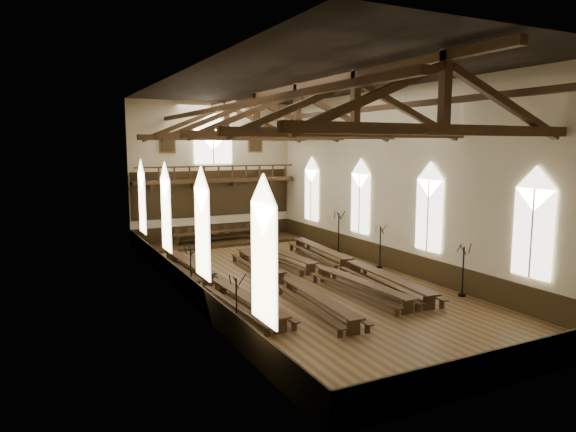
% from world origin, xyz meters
% --- Properties ---
extents(ground, '(26.00, 26.00, 0.00)m').
position_xyz_m(ground, '(0.00, 0.00, 0.00)').
color(ground, brown).
rests_on(ground, ground).
extents(room_walls, '(26.00, 26.00, 26.00)m').
position_xyz_m(room_walls, '(0.00, 0.00, 6.46)').
color(room_walls, beige).
rests_on(room_walls, ground).
extents(wainscot_band, '(12.00, 26.00, 1.20)m').
position_xyz_m(wainscot_band, '(0.00, 0.00, 0.60)').
color(wainscot_band, black).
rests_on(wainscot_band, ground).
extents(side_windows, '(11.85, 19.80, 4.50)m').
position_xyz_m(side_windows, '(-0.00, -0.00, 3.74)').
color(side_windows, white).
rests_on(side_windows, room_walls).
extents(end_window, '(2.80, 0.12, 3.80)m').
position_xyz_m(end_window, '(0.00, 12.90, 7.22)').
color(end_window, white).
rests_on(end_window, room_walls).
extents(minstrels_gallery, '(11.80, 1.24, 3.70)m').
position_xyz_m(minstrels_gallery, '(0.00, 12.66, 3.91)').
color(minstrels_gallery, '#3D2413').
rests_on(minstrels_gallery, room_walls).
extents(portraits, '(7.75, 0.09, 1.45)m').
position_xyz_m(portraits, '(0.00, 12.90, 7.10)').
color(portraits, brown).
rests_on(portraits, room_walls).
extents(roof_trusses, '(11.70, 25.70, 2.80)m').
position_xyz_m(roof_trusses, '(0.00, -0.00, 8.22)').
color(roof_trusses, '#3D2413').
rests_on(roof_trusses, room_walls).
extents(refectory_row_a, '(1.69, 13.90, 0.69)m').
position_xyz_m(refectory_row_a, '(-4.34, 0.34, 0.50)').
color(refectory_row_a, '#3D2413').
rests_on(refectory_row_a, ground).
extents(refectory_row_b, '(1.89, 13.92, 0.69)m').
position_xyz_m(refectory_row_b, '(-1.17, -1.02, 0.50)').
color(refectory_row_b, '#3D2413').
rests_on(refectory_row_b, ground).
extents(refectory_row_c, '(1.79, 14.13, 0.71)m').
position_xyz_m(refectory_row_c, '(1.24, 0.05, 0.52)').
color(refectory_row_c, '#3D2413').
rests_on(refectory_row_c, ground).
extents(refectory_row_d, '(2.11, 14.49, 0.75)m').
position_xyz_m(refectory_row_d, '(3.39, 0.18, 0.55)').
color(refectory_row_d, '#3D2413').
rests_on(refectory_row_d, ground).
extents(dais, '(11.40, 3.05, 0.20)m').
position_xyz_m(dais, '(0.21, 11.40, 0.10)').
color(dais, black).
rests_on(dais, ground).
extents(high_table, '(7.65, 1.15, 0.71)m').
position_xyz_m(high_table, '(0.21, 11.40, 0.81)').
color(high_table, '#3D2413').
rests_on(high_table, dais).
extents(high_chairs, '(6.72, 0.43, 0.94)m').
position_xyz_m(high_chairs, '(0.21, 12.14, 0.72)').
color(high_chairs, '#3D2413').
rests_on(high_chairs, dais).
extents(candelabrum_left_near, '(0.65, 0.70, 2.30)m').
position_xyz_m(candelabrum_left_near, '(-5.55, -5.77, 0.70)').
color(candelabrum_left_near, black).
rests_on(candelabrum_left_near, ground).
extents(candelabrum_left_mid, '(0.70, 0.68, 2.34)m').
position_xyz_m(candelabrum_left_mid, '(-5.55, 0.01, 0.71)').
color(candelabrum_left_mid, black).
rests_on(candelabrum_left_mid, ground).
extents(candelabrum_left_far, '(0.70, 0.80, 2.60)m').
position_xyz_m(candelabrum_left_far, '(-5.55, 4.49, 0.79)').
color(candelabrum_left_far, black).
rests_on(candelabrum_left_far, ground).
extents(candelabrum_right_near, '(0.75, 0.69, 2.46)m').
position_xyz_m(candelabrum_right_near, '(5.55, -5.79, 0.75)').
color(candelabrum_right_near, black).
rests_on(candelabrum_right_near, ground).
extents(candelabrum_right_mid, '(0.70, 0.75, 2.47)m').
position_xyz_m(candelabrum_right_mid, '(5.55, 0.44, 0.75)').
color(candelabrum_right_mid, black).
rests_on(candelabrum_right_mid, ground).
extents(candelabrum_right_far, '(0.73, 0.85, 2.75)m').
position_xyz_m(candelabrum_right_far, '(5.55, 4.80, 0.84)').
color(candelabrum_right_far, black).
rests_on(candelabrum_right_far, ground).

